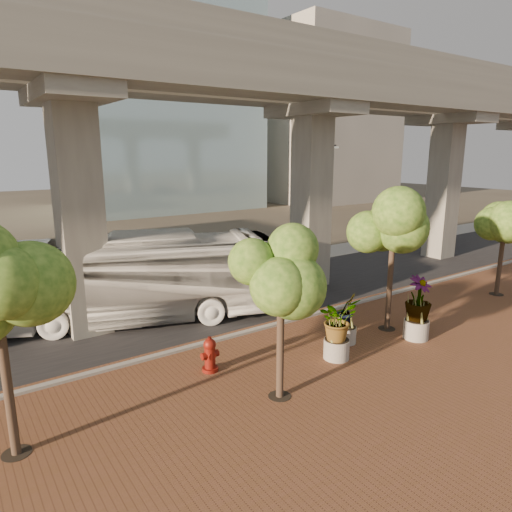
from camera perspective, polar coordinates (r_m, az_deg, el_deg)
ground at (r=20.77m, az=-2.30°, el=-7.50°), size 160.00×160.00×0.00m
brick_plaza at (r=15.23m, az=14.79°, el=-15.83°), size 70.00×13.00×0.06m
asphalt_road at (r=22.38m, az=-5.07°, el=-5.96°), size 90.00×8.00×0.04m
curb_strip at (r=19.19m, az=0.95°, el=-9.00°), size 70.00×0.25×0.16m
far_sidewalk at (r=27.08m, az=-10.88°, el=-2.75°), size 90.00×3.00×0.06m
transit_viaduct at (r=21.17m, az=-5.47°, el=12.99°), size 72.00×5.60×12.40m
midrise_block at (r=71.53m, az=8.24°, el=16.64°), size 18.00×16.00×24.00m
transit_bus at (r=20.32m, az=-16.38°, el=-2.88°), size 13.85×7.81×3.79m
parked_car at (r=39.88m, az=20.84°, el=2.67°), size 4.55×2.35×1.43m
fire_hydrant at (r=15.62m, az=-5.78°, el=-12.16°), size 0.61×0.55×1.22m
planter_front at (r=16.37m, az=10.16°, el=-8.17°), size 2.03×2.03×2.23m
planter_right at (r=18.81m, az=19.64°, el=-5.37°), size 2.36×2.36×2.52m
planter_left at (r=17.80m, az=11.24°, el=-6.96°), size 1.81×1.81×1.99m
street_tree_near_west at (r=12.88m, az=3.17°, el=-2.00°), size 3.01×3.01×5.27m
street_tree_near_east at (r=18.80m, az=16.88°, el=4.35°), size 3.42×3.42×6.14m
street_tree_far_east at (r=25.85m, az=28.75°, el=4.23°), size 3.08×3.08×5.41m
streetlamp_east at (r=30.15m, az=8.55°, el=7.48°), size 0.38×1.10×7.62m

